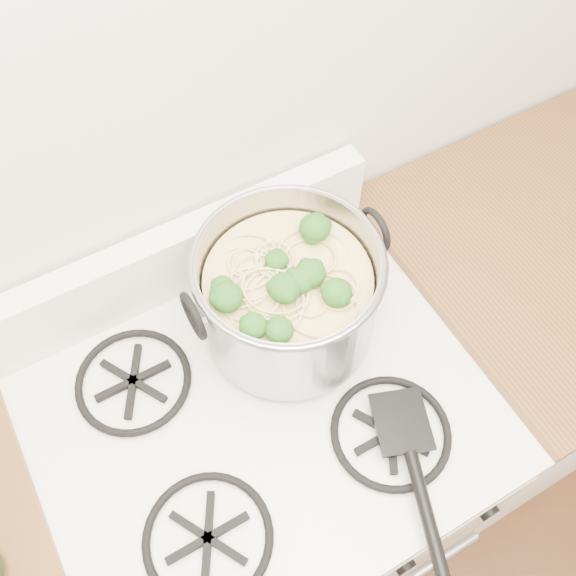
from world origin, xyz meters
The scene contains 5 objects.
gas_range centered at (0.00, 1.26, 0.44)m, with size 0.76×0.66×0.92m.
counter_right centered at (0.88, 1.26, 0.46)m, with size 1.00×0.65×0.92m.
stock_pot centered at (0.12, 1.38, 1.02)m, with size 0.35×0.32×0.21m.
spatula centered at (0.19, 1.12, 0.94)m, with size 0.29×0.31×0.02m, color black, non-canonical shape.
glass_bowl centered at (0.14, 1.54, 0.94)m, with size 0.10×0.10×0.02m, color white.
Camera 1 is at (-0.16, 0.89, 1.95)m, focal length 40.00 mm.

